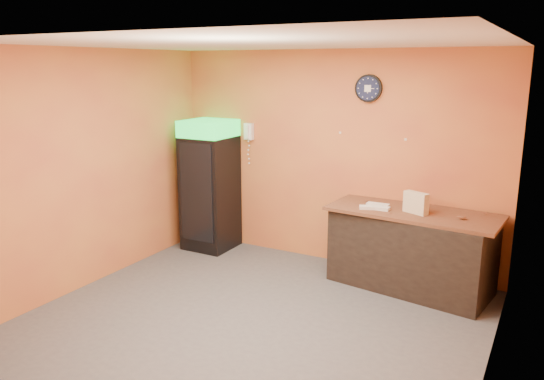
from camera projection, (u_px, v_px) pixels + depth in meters
The scene contains 15 objects.
floor at pixel (256, 319), 5.57m from camera, with size 4.50×4.50×0.00m, color #47474C.
back_wall at pixel (332, 159), 6.96m from camera, with size 4.50×0.02×2.80m, color #D7863C.
left_wall at pixel (92, 169), 6.30m from camera, with size 0.02×4.00×2.80m, color #D7863C.
right_wall at pixel (500, 221), 4.20m from camera, with size 0.02×4.00×2.80m, color #D7863C.
ceiling at pixel (254, 43), 4.92m from camera, with size 4.50×4.00×0.02m, color white.
beverage_cooler at pixel (208, 187), 7.54m from camera, with size 0.65×0.66×1.85m.
prep_counter at pixel (411, 251), 6.27m from camera, with size 1.82×0.81×0.91m, color black.
wall_clock at pixel (368, 88), 6.50m from camera, with size 0.34×0.06×0.34m.
wall_phone at pixel (249, 131), 7.43m from camera, with size 0.13×0.11×0.23m.
butcher_paper at pixel (413, 213), 6.16m from camera, with size 1.95×0.83×0.04m, color brown.
sub_roll_stack at pixel (416, 203), 6.04m from camera, with size 0.31×0.21×0.25m.
wrapped_sandwich_left at pixel (370, 207), 6.24m from camera, with size 0.26×0.10×0.04m, color silver.
wrapped_sandwich_mid at pixel (378, 208), 6.22m from camera, with size 0.27×0.11×0.04m, color silver.
wrapped_sandwich_right at pixel (378, 205), 6.34m from camera, with size 0.27×0.11×0.04m, color silver.
kitchen_tool at pixel (419, 206), 6.28m from camera, with size 0.06×0.06×0.06m, color silver.
Camera 1 is at (2.60, -4.40, 2.61)m, focal length 35.00 mm.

